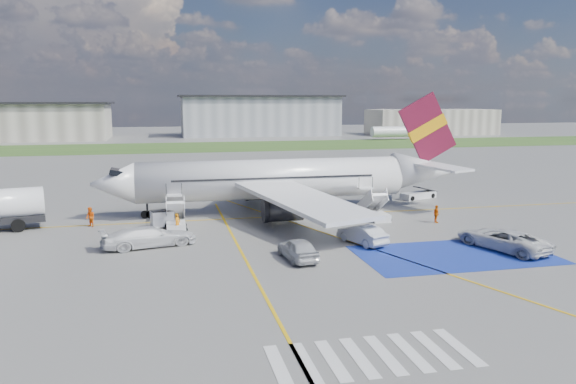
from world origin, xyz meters
name	(u,v)px	position (x,y,z in m)	size (l,w,h in m)	color
ground	(307,249)	(0.00, 0.00, 0.00)	(400.00, 400.00, 0.00)	#60605E
grass_strip	(206,147)	(0.00, 95.00, 0.01)	(400.00, 30.00, 0.01)	#2D4C1E
taxiway_line_main	(276,217)	(0.00, 12.00, 0.01)	(120.00, 0.20, 0.01)	gold
taxiway_line_cross	(267,299)	(-5.00, -10.00, 0.01)	(0.20, 60.00, 0.01)	gold
taxiway_line_diag	(276,217)	(0.00, 12.00, 0.01)	(0.20, 60.00, 0.01)	gold
staging_box	(455,255)	(10.00, -4.00, 0.01)	(14.00, 8.00, 0.01)	navy
crosswalk	(372,356)	(-1.80, -18.00, 0.01)	(9.00, 4.00, 0.01)	silver
terminal_centre	(260,116)	(20.00, 135.00, 6.00)	(48.00, 18.00, 12.00)	gray
terminal_east	(431,122)	(75.00, 128.00, 4.00)	(40.00, 16.00, 8.00)	gray
airliner	(286,179)	(1.51, 14.00, 3.39)	(36.81, 32.95, 11.92)	silver
airstairs_fwd	(176,222)	(-9.50, 8.70, 0.62)	(1.90, 5.20, 3.60)	silver
airstairs_aft	(377,213)	(9.00, 8.70, 0.62)	(1.90, 5.20, 3.60)	silver
gpu_cart	(162,220)	(-10.64, 9.77, 0.71)	(2.11, 1.62, 1.57)	silver
belt_loader	(418,195)	(17.90, 18.35, 0.35)	(4.86, 2.99, 1.41)	silver
car_silver_a	(298,249)	(-1.39, -2.65, 0.78)	(1.84, 4.58, 1.56)	#AFB1B6
car_silver_b	(362,234)	(4.55, 0.53, 0.76)	(1.61, 4.62, 1.52)	#ADB0B5
van_white_a	(503,235)	(14.25, -3.35, 1.06)	(2.61, 5.66, 2.12)	silver
van_white_b	(149,233)	(-11.65, 3.29, 1.05)	(2.18, 5.36, 2.10)	silver
crew_fwd	(177,223)	(-9.40, 7.29, 0.84)	(0.62, 0.40, 1.69)	orange
crew_nose	(90,217)	(-16.83, 11.36, 0.89)	(0.86, 0.67, 1.78)	#EF5D0C
crew_aft	(436,214)	(13.78, 6.16, 0.82)	(0.97, 0.40, 1.65)	orange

